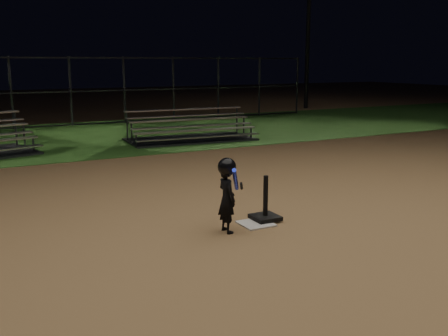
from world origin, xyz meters
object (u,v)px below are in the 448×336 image
(home_plate, at_px, (256,224))
(bleacher_right, at_px, (191,134))
(light_pole_right, at_px, (310,7))
(child_batter, at_px, (227,193))
(batting_tee, at_px, (265,212))

(home_plate, xyz_separation_m, bleacher_right, (2.41, 7.76, 0.18))
(light_pole_right, bearing_deg, child_batter, -129.79)
(batting_tee, distance_m, child_batter, 0.86)
(batting_tee, height_order, light_pole_right, light_pole_right)
(bleacher_right, bearing_deg, batting_tee, -102.33)
(batting_tee, bearing_deg, light_pole_right, 51.57)
(home_plate, height_order, bleacher_right, bleacher_right)
(home_plate, distance_m, batting_tee, 0.26)
(home_plate, relative_size, light_pole_right, 0.05)
(bleacher_right, bearing_deg, light_pole_right, 40.53)
(child_batter, relative_size, light_pole_right, 0.13)
(batting_tee, height_order, bleacher_right, bleacher_right)
(batting_tee, xyz_separation_m, child_batter, (-0.73, -0.18, 0.42))
(child_batter, bearing_deg, batting_tee, -77.65)
(batting_tee, xyz_separation_m, bleacher_right, (2.20, 7.67, 0.05))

